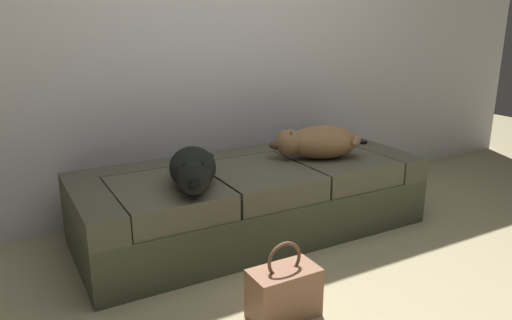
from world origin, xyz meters
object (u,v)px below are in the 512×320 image
Objects in this scene: dog_tan at (317,142)px; handbag at (284,292)px; dog_dark at (193,169)px; tv_remote at (359,140)px; couch at (252,199)px.

dog_tan is 1.22m from handbag.
dog_dark is 0.93m from dog_tan.
tv_remote is at bearing 20.40° from dog_tan.
handbag is at bearing -78.25° from dog_dark.
dog_dark is 1.51m from tv_remote.
handbag is at bearing -132.18° from tv_remote.
dog_tan is at bearing 8.19° from dog_dark.
handbag is at bearing -132.91° from dog_tan.
couch is 5.77× the size of handbag.
dog_dark reaches higher than handbag.
tv_remote reaches higher than couch.
tv_remote is (0.99, 0.14, 0.24)m from couch.
dog_tan is (0.92, 0.13, 0.01)m from dog_dark.
dog_tan is at bearing 47.09° from handbag.
dog_tan is at bearing -7.72° from couch.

